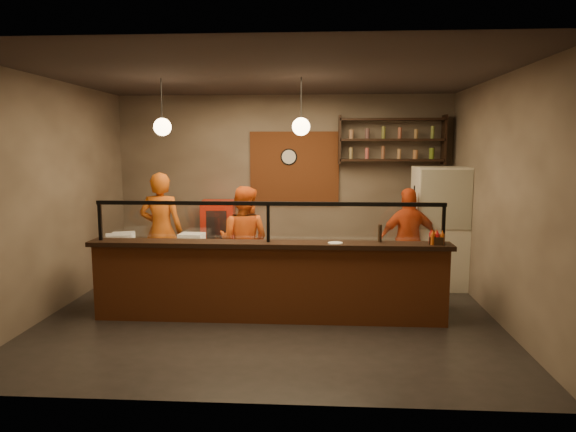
# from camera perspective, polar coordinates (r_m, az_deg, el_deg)

# --- Properties ---
(floor) EXTENTS (6.00, 6.00, 0.00)m
(floor) POSITION_cam_1_polar(r_m,az_deg,el_deg) (7.20, -1.91, -10.78)
(floor) COLOR black
(floor) RESTS_ON ground
(ceiling) EXTENTS (6.00, 6.00, 0.00)m
(ceiling) POSITION_cam_1_polar(r_m,az_deg,el_deg) (6.89, -2.04, 15.36)
(ceiling) COLOR #332A27
(ceiling) RESTS_ON wall_back
(wall_back) EXTENTS (6.00, 0.00, 6.00)m
(wall_back) POSITION_cam_1_polar(r_m,az_deg,el_deg) (9.34, -0.50, 3.52)
(wall_back) COLOR #7A6A5A
(wall_back) RESTS_ON floor
(wall_left) EXTENTS (0.00, 5.00, 5.00)m
(wall_left) POSITION_cam_1_polar(r_m,az_deg,el_deg) (7.75, -24.66, 1.95)
(wall_left) COLOR #7A6A5A
(wall_left) RESTS_ON floor
(wall_right) EXTENTS (0.00, 5.00, 5.00)m
(wall_right) POSITION_cam_1_polar(r_m,az_deg,el_deg) (7.22, 22.47, 1.70)
(wall_right) COLOR #7A6A5A
(wall_right) RESTS_ON floor
(wall_front) EXTENTS (6.00, 0.00, 6.00)m
(wall_front) POSITION_cam_1_polar(r_m,az_deg,el_deg) (4.40, -5.10, -1.24)
(wall_front) COLOR #7A6A5A
(wall_front) RESTS_ON floor
(brick_patch) EXTENTS (1.60, 0.04, 1.30)m
(brick_patch) POSITION_cam_1_polar(r_m,az_deg,el_deg) (9.28, 0.72, 5.35)
(brick_patch) COLOR brown
(brick_patch) RESTS_ON wall_back
(service_counter) EXTENTS (4.60, 0.25, 1.00)m
(service_counter) POSITION_cam_1_polar(r_m,az_deg,el_deg) (6.77, -2.17, -7.57)
(service_counter) COLOR brown
(service_counter) RESTS_ON floor
(counter_ledge) EXTENTS (4.70, 0.37, 0.06)m
(counter_ledge) POSITION_cam_1_polar(r_m,az_deg,el_deg) (6.65, -2.20, -3.16)
(counter_ledge) COLOR black
(counter_ledge) RESTS_ON service_counter
(worktop_cabinet) EXTENTS (4.60, 0.75, 0.85)m
(worktop_cabinet) POSITION_cam_1_polar(r_m,az_deg,el_deg) (7.27, -1.78, -7.10)
(worktop_cabinet) COLOR gray
(worktop_cabinet) RESTS_ON floor
(worktop) EXTENTS (4.60, 0.75, 0.05)m
(worktop) POSITION_cam_1_polar(r_m,az_deg,el_deg) (7.16, -1.79, -3.62)
(worktop) COLOR silver
(worktop) RESTS_ON worktop_cabinet
(sneeze_guard) EXTENTS (4.50, 0.05, 0.52)m
(sneeze_guard) POSITION_cam_1_polar(r_m,az_deg,el_deg) (6.59, -2.21, -0.25)
(sneeze_guard) COLOR white
(sneeze_guard) RESTS_ON counter_ledge
(wall_shelving) EXTENTS (1.84, 0.28, 0.85)m
(wall_shelving) POSITION_cam_1_polar(r_m,az_deg,el_deg) (9.20, 11.43, 8.29)
(wall_shelving) COLOR black
(wall_shelving) RESTS_ON wall_back
(wall_clock) EXTENTS (0.30, 0.04, 0.30)m
(wall_clock) POSITION_cam_1_polar(r_m,az_deg,el_deg) (9.27, 0.10, 6.58)
(wall_clock) COLOR black
(wall_clock) RESTS_ON wall_back
(pendant_left) EXTENTS (0.24, 0.24, 0.77)m
(pendant_left) POSITION_cam_1_polar(r_m,az_deg,el_deg) (7.32, -13.79, 9.60)
(pendant_left) COLOR black
(pendant_left) RESTS_ON ceiling
(pendant_right) EXTENTS (0.24, 0.24, 0.77)m
(pendant_right) POSITION_cam_1_polar(r_m,az_deg,el_deg) (7.00, 1.46, 9.92)
(pendant_right) COLOR black
(pendant_right) RESTS_ON ceiling
(cook_left) EXTENTS (0.70, 0.47, 1.88)m
(cook_left) POSITION_cam_1_polar(r_m,az_deg,el_deg) (8.50, -13.90, -1.60)
(cook_left) COLOR #C85612
(cook_left) RESTS_ON floor
(cook_mid) EXTENTS (0.95, 0.82, 1.69)m
(cook_mid) POSITION_cam_1_polar(r_m,az_deg,el_deg) (7.93, -4.93, -2.76)
(cook_mid) COLOR #D55014
(cook_mid) RESTS_ON floor
(cook_right) EXTENTS (1.01, 0.52, 1.65)m
(cook_right) POSITION_cam_1_polar(r_m,az_deg,el_deg) (8.21, 13.27, -2.72)
(cook_right) COLOR #C43C12
(cook_right) RESTS_ON floor
(fridge) EXTENTS (0.82, 0.76, 1.96)m
(fridge) POSITION_cam_1_polar(r_m,az_deg,el_deg) (8.67, 16.45, -1.24)
(fridge) COLOR beige
(fridge) RESTS_ON floor
(red_cooler) EXTENTS (0.62, 0.57, 1.33)m
(red_cooler) POSITION_cam_1_polar(r_m,az_deg,el_deg) (9.27, -7.73, -2.40)
(red_cooler) COLOR #B71C0C
(red_cooler) RESTS_ON floor
(pizza_dough) EXTENTS (0.55, 0.55, 0.01)m
(pizza_dough) POSITION_cam_1_polar(r_m,az_deg,el_deg) (7.05, 3.39, -3.55)
(pizza_dough) COLOR white
(pizza_dough) RESTS_ON worktop
(prep_tub_a) EXTENTS (0.35, 0.29, 0.17)m
(prep_tub_a) POSITION_cam_1_polar(r_m,az_deg,el_deg) (7.39, -10.64, -2.55)
(prep_tub_a) COLOR white
(prep_tub_a) RESTS_ON worktop
(prep_tub_b) EXTENTS (0.38, 0.35, 0.16)m
(prep_tub_b) POSITION_cam_1_polar(r_m,az_deg,el_deg) (7.75, -17.77, -2.35)
(prep_tub_b) COLOR white
(prep_tub_b) RESTS_ON worktop
(prep_tub_c) EXTENTS (0.41, 0.38, 0.17)m
(prep_tub_c) POSITION_cam_1_polar(r_m,az_deg,el_deg) (7.57, -18.31, -2.56)
(prep_tub_c) COLOR silver
(prep_tub_c) RESTS_ON worktop
(rolling_pin) EXTENTS (0.33, 0.06, 0.06)m
(rolling_pin) POSITION_cam_1_polar(r_m,az_deg,el_deg) (7.50, -10.70, -2.83)
(rolling_pin) COLOR yellow
(rolling_pin) RESTS_ON worktop
(condiment_caddy) EXTENTS (0.20, 0.18, 0.10)m
(condiment_caddy) POSITION_cam_1_polar(r_m,az_deg,el_deg) (6.75, 16.18, -2.61)
(condiment_caddy) COLOR black
(condiment_caddy) RESTS_ON counter_ledge
(pepper_mill) EXTENTS (0.07, 0.07, 0.23)m
(pepper_mill) POSITION_cam_1_polar(r_m,az_deg,el_deg) (6.72, 10.18, -1.91)
(pepper_mill) COLOR black
(pepper_mill) RESTS_ON counter_ledge
(small_plate) EXTENTS (0.25, 0.25, 0.01)m
(small_plate) POSITION_cam_1_polar(r_m,az_deg,el_deg) (6.56, 5.28, -3.01)
(small_plate) COLOR silver
(small_plate) RESTS_ON counter_ledge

